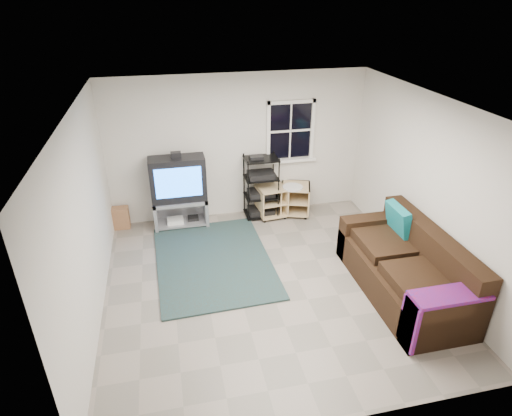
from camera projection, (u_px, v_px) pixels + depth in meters
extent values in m
plane|color=gray|center=(268.00, 284.00, 6.21)|extent=(4.60, 4.60, 0.00)
plane|color=white|center=(271.00, 106.00, 5.02)|extent=(4.60, 4.60, 0.00)
plane|color=beige|center=(238.00, 147.00, 7.61)|extent=(4.60, 0.00, 4.60)
plane|color=beige|center=(336.00, 324.00, 3.62)|extent=(4.60, 0.00, 4.60)
plane|color=beige|center=(86.00, 223.00, 5.18)|extent=(0.00, 4.60, 4.60)
plane|color=beige|center=(427.00, 189.00, 6.06)|extent=(0.00, 4.60, 4.60)
cube|color=black|center=(290.00, 131.00, 7.66)|extent=(0.80, 0.01, 1.02)
cube|color=silver|center=(292.00, 102.00, 7.41)|extent=(0.88, 0.06, 0.06)
cube|color=silver|center=(290.00, 160.00, 7.89)|extent=(0.98, 0.14, 0.05)
cube|color=silver|center=(268.00, 132.00, 7.57)|extent=(0.06, 0.06, 1.10)
cube|color=silver|center=(312.00, 129.00, 7.73)|extent=(0.06, 0.06, 1.10)
cube|color=silver|center=(290.00, 131.00, 7.65)|extent=(0.78, 0.04, 0.04)
cube|color=#9999A1|center=(180.00, 200.00, 7.54)|extent=(0.95, 0.47, 0.06)
cube|color=#9999A1|center=(156.00, 215.00, 7.56)|extent=(0.06, 0.47, 0.52)
cube|color=#9999A1|center=(206.00, 210.00, 7.73)|extent=(0.06, 0.47, 0.52)
cube|color=#9999A1|center=(182.00, 222.00, 7.73)|extent=(0.83, 0.44, 0.04)
cube|color=#9999A1|center=(180.00, 207.00, 7.83)|extent=(0.95, 0.04, 0.52)
cube|color=silver|center=(175.00, 220.00, 7.65)|extent=(0.28, 0.23, 0.08)
cube|color=black|center=(193.00, 218.00, 7.75)|extent=(0.19, 0.17, 0.06)
cube|color=black|center=(178.00, 179.00, 7.35)|extent=(0.95, 0.40, 0.78)
cube|color=blue|center=(179.00, 183.00, 7.16)|extent=(0.78, 0.01, 0.53)
cube|color=black|center=(176.00, 155.00, 7.15)|extent=(0.17, 0.12, 0.09)
cylinder|color=black|center=(248.00, 193.00, 7.57)|extent=(0.02, 0.02, 1.19)
cylinder|color=black|center=(279.00, 190.00, 7.68)|extent=(0.02, 0.02, 1.19)
cylinder|color=black|center=(244.00, 184.00, 7.92)|extent=(0.02, 0.02, 1.19)
cylinder|color=black|center=(273.00, 181.00, 8.02)|extent=(0.02, 0.02, 1.19)
cube|color=black|center=(261.00, 213.00, 8.05)|extent=(0.60, 0.43, 0.02)
cube|color=black|center=(261.00, 210.00, 8.02)|extent=(0.47, 0.35, 0.10)
cube|color=black|center=(261.00, 196.00, 7.88)|extent=(0.60, 0.43, 0.02)
cube|color=black|center=(261.00, 193.00, 7.85)|extent=(0.47, 0.35, 0.10)
cube|color=black|center=(261.00, 178.00, 7.71)|extent=(0.60, 0.43, 0.02)
cube|color=black|center=(261.00, 175.00, 7.69)|extent=(0.47, 0.35, 0.10)
cube|color=black|center=(261.00, 159.00, 7.55)|extent=(0.60, 0.43, 0.02)
cube|color=tan|center=(272.00, 187.00, 7.81)|extent=(0.55, 0.55, 0.02)
cube|color=tan|center=(271.00, 213.00, 8.05)|extent=(0.55, 0.55, 0.02)
cube|color=tan|center=(259.00, 202.00, 7.86)|extent=(0.08, 0.50, 0.54)
cube|color=tan|center=(283.00, 198.00, 8.00)|extent=(0.08, 0.50, 0.54)
cube|color=tan|center=(267.00, 195.00, 8.13)|extent=(0.46, 0.07, 0.54)
cube|color=tan|center=(271.00, 201.00, 7.94)|extent=(0.51, 0.53, 0.02)
cylinder|color=black|center=(265.00, 221.00, 7.84)|extent=(0.05, 0.05, 0.05)
cylinder|color=black|center=(277.00, 208.00, 8.29)|extent=(0.05, 0.05, 0.05)
cube|color=tan|center=(296.00, 186.00, 7.90)|extent=(0.66, 0.66, 0.02)
cube|color=tan|center=(295.00, 210.00, 8.13)|extent=(0.66, 0.66, 0.02)
cube|color=tan|center=(282.00, 198.00, 8.03)|extent=(0.19, 0.51, 0.53)
cube|color=tan|center=(309.00, 199.00, 7.99)|extent=(0.19, 0.51, 0.53)
cube|color=tan|center=(295.00, 193.00, 8.23)|extent=(0.46, 0.17, 0.53)
cube|color=tan|center=(295.00, 199.00, 8.02)|extent=(0.61, 0.63, 0.02)
cylinder|color=black|center=(283.00, 217.00, 7.98)|extent=(0.05, 0.05, 0.05)
cylinder|color=black|center=(305.00, 207.00, 8.31)|extent=(0.05, 0.05, 0.05)
cylinder|color=silver|center=(293.00, 187.00, 7.79)|extent=(0.37, 0.37, 0.03)
cube|color=black|center=(401.00, 278.00, 5.95)|extent=(1.00, 2.23, 0.47)
cube|color=black|center=(432.00, 246.00, 5.80)|extent=(0.27, 2.23, 0.48)
cube|color=black|center=(371.00, 236.00, 6.75)|extent=(1.00, 0.27, 0.69)
cube|color=black|center=(445.00, 320.00, 5.05)|extent=(1.00, 0.27, 0.69)
cube|color=black|center=(417.00, 280.00, 5.41)|extent=(0.67, 0.80, 0.14)
cube|color=black|center=(383.00, 244.00, 6.18)|extent=(0.67, 0.80, 0.14)
cube|color=teal|center=(399.00, 220.00, 6.26)|extent=(0.22, 0.54, 0.46)
cube|color=#0D1C98|center=(450.00, 295.00, 4.88)|extent=(0.92, 0.33, 0.04)
cube|color=#0D1C98|center=(409.00, 324.00, 4.95)|extent=(0.04, 0.33, 0.65)
cube|color=#2F2215|center=(213.00, 261.00, 6.72)|extent=(1.82, 2.45, 0.03)
cube|color=#A06A47|center=(121.00, 218.00, 7.58)|extent=(0.29, 0.19, 0.40)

